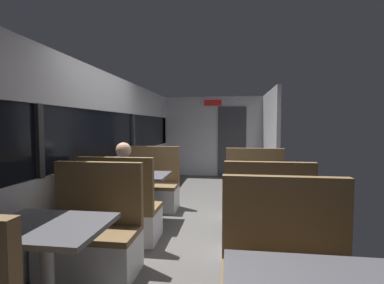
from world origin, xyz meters
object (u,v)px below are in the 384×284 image
at_px(bench_near_window_facing_entry, 92,240).
at_px(coffee_cup_primary, 129,170).
at_px(seated_passenger, 123,198).
at_px(bench_mid_window_facing_entry, 151,190).
at_px(dining_table_near_window, 46,237).
at_px(dining_table_mid_window, 138,181).
at_px(bench_mid_window_facing_end, 121,215).
at_px(dining_table_rear_aisle, 260,187).
at_px(bench_rear_aisle_facing_entry, 255,197).
at_px(bench_rear_aisle_facing_end, 266,228).

height_order(bench_near_window_facing_entry, coffee_cup_primary, bench_near_window_facing_entry).
bearing_deg(coffee_cup_primary, seated_passenger, -76.33).
bearing_deg(bench_near_window_facing_entry, bench_mid_window_facing_entry, 90.00).
xyz_separation_m(dining_table_near_window, dining_table_mid_window, (0.00, 2.18, 0.00)).
bearing_deg(bench_mid_window_facing_end, coffee_cup_primary, 102.40).
height_order(bench_mid_window_facing_end, seated_passenger, seated_passenger).
xyz_separation_m(dining_table_near_window, dining_table_rear_aisle, (1.79, 1.98, 0.00)).
xyz_separation_m(dining_table_mid_window, seated_passenger, (0.00, -0.63, -0.10)).
bearing_deg(dining_table_near_window, bench_mid_window_facing_end, 90.00).
distance_m(bench_rear_aisle_facing_entry, seated_passenger, 2.13).
height_order(bench_mid_window_facing_entry, seated_passenger, seated_passenger).
relative_size(bench_rear_aisle_facing_end, bench_rear_aisle_facing_entry, 1.00).
bearing_deg(bench_mid_window_facing_end, seated_passenger, 90.00).
relative_size(bench_near_window_facing_entry, dining_table_mid_window, 1.22).
height_order(bench_near_window_facing_entry, bench_mid_window_facing_entry, same).
bearing_deg(dining_table_rear_aisle, bench_near_window_facing_entry, -144.45).
bearing_deg(dining_table_near_window, seated_passenger, 90.00).
distance_m(bench_mid_window_facing_entry, coffee_cup_primary, 0.81).
height_order(bench_rear_aisle_facing_entry, coffee_cup_primary, bench_rear_aisle_facing_entry).
height_order(dining_table_near_window, bench_mid_window_facing_end, bench_mid_window_facing_end).
bearing_deg(seated_passenger, bench_near_window_facing_entry, -90.00).
bearing_deg(bench_mid_window_facing_end, dining_table_mid_window, 90.00).
bearing_deg(seated_passenger, dining_table_rear_aisle, 13.42).
bearing_deg(dining_table_mid_window, bench_mid_window_facing_entry, 90.00).
bearing_deg(dining_table_rear_aisle, dining_table_near_window, -132.13).
distance_m(dining_table_mid_window, bench_mid_window_facing_end, 0.77).
xyz_separation_m(dining_table_mid_window, bench_rear_aisle_facing_entry, (1.79, 0.50, -0.31)).
bearing_deg(seated_passenger, dining_table_near_window, -90.00).
height_order(dining_table_mid_window, seated_passenger, seated_passenger).
relative_size(bench_mid_window_facing_end, bench_rear_aisle_facing_end, 1.00).
xyz_separation_m(bench_near_window_facing_entry, bench_rear_aisle_facing_end, (1.79, 0.58, 0.00)).
bearing_deg(bench_rear_aisle_facing_end, dining_table_near_window, -144.45).
xyz_separation_m(seated_passenger, coffee_cup_primary, (-0.17, 0.68, 0.25)).
distance_m(dining_table_near_window, dining_table_mid_window, 2.18).
bearing_deg(bench_rear_aisle_facing_entry, bench_mid_window_facing_end, -146.19).
bearing_deg(dining_table_mid_window, dining_table_rear_aisle, -6.38).
xyz_separation_m(dining_table_near_window, bench_mid_window_facing_entry, (0.00, 2.88, -0.31)).
bearing_deg(bench_near_window_facing_entry, bench_rear_aisle_facing_end, 17.95).
bearing_deg(bench_rear_aisle_facing_end, bench_mid_window_facing_end, 173.62).
height_order(dining_table_near_window, bench_rear_aisle_facing_entry, bench_rear_aisle_facing_entry).
relative_size(dining_table_mid_window, bench_rear_aisle_facing_end, 0.82).
bearing_deg(bench_rear_aisle_facing_end, bench_rear_aisle_facing_entry, 90.00).
bearing_deg(bench_mid_window_facing_end, bench_near_window_facing_entry, -90.00).
bearing_deg(coffee_cup_primary, dining_table_rear_aisle, -7.38).
distance_m(bench_mid_window_facing_entry, seated_passenger, 1.34).
distance_m(bench_mid_window_facing_entry, bench_rear_aisle_facing_entry, 1.80).
distance_m(dining_table_mid_window, bench_mid_window_facing_entry, 0.77).
xyz_separation_m(dining_table_mid_window, coffee_cup_primary, (-0.17, 0.05, 0.15)).
distance_m(dining_table_mid_window, bench_rear_aisle_facing_entry, 1.88).
xyz_separation_m(bench_mid_window_facing_end, bench_rear_aisle_facing_end, (1.79, -0.20, 0.00)).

